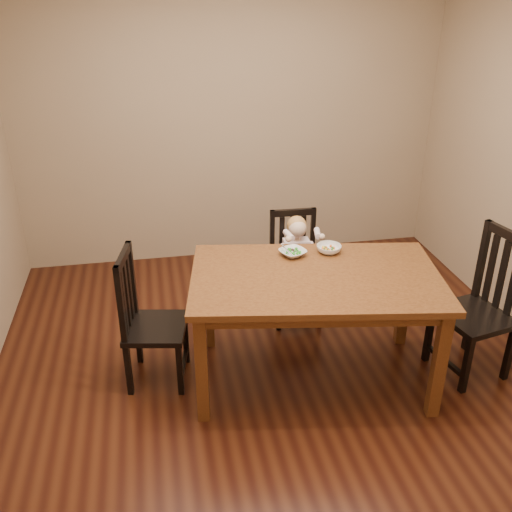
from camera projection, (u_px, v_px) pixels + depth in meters
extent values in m
cube|color=#3D1B0C|center=(276.00, 369.00, 4.13)|extent=(4.00, 4.00, 0.01)
cube|color=#957C5E|center=(231.00, 121.00, 5.30)|extent=(4.00, 0.01, 2.70)
cube|color=#957C5E|center=(423.00, 406.00, 1.77)|extent=(4.00, 0.01, 2.70)
cube|color=#44230F|center=(316.00, 278.00, 3.71)|extent=(1.76, 1.22, 0.04)
cube|color=#44230F|center=(316.00, 287.00, 3.74)|extent=(1.61, 1.07, 0.09)
cube|color=#44230F|center=(202.00, 369.00, 3.50)|extent=(0.09, 0.09, 0.77)
cube|color=#44230F|center=(439.00, 365.00, 3.53)|extent=(0.09, 0.09, 0.77)
cube|color=#44230F|center=(208.00, 301.00, 4.24)|extent=(0.09, 0.09, 0.77)
cube|color=#44230F|center=(404.00, 298.00, 4.27)|extent=(0.09, 0.09, 0.77)
cube|color=black|center=(296.00, 277.00, 4.59)|extent=(0.40, 0.38, 0.04)
cube|color=black|center=(310.00, 287.00, 4.84)|extent=(0.04, 0.04, 0.36)
cube|color=black|center=(271.00, 290.00, 4.79)|extent=(0.04, 0.04, 0.36)
cube|color=black|center=(320.00, 306.00, 4.56)|extent=(0.04, 0.04, 0.36)
cube|color=black|center=(279.00, 310.00, 4.51)|extent=(0.04, 0.04, 0.36)
cube|color=black|center=(313.00, 237.00, 4.64)|extent=(0.04, 0.04, 0.50)
cube|color=black|center=(272.00, 240.00, 4.59)|extent=(0.04, 0.04, 0.50)
cube|color=black|center=(293.00, 212.00, 4.51)|extent=(0.37, 0.04, 0.05)
cube|color=black|center=(303.00, 241.00, 4.64)|extent=(0.04, 0.02, 0.43)
cube|color=black|center=(292.00, 241.00, 4.62)|extent=(0.04, 0.02, 0.43)
cube|color=black|center=(282.00, 242.00, 4.61)|extent=(0.04, 0.02, 0.43)
cube|color=black|center=(156.00, 328.00, 3.86)|extent=(0.47, 0.49, 0.04)
cube|color=black|center=(139.00, 339.00, 4.12)|extent=(0.04, 0.04, 0.39)
cube|color=black|center=(129.00, 370.00, 3.80)|extent=(0.04, 0.04, 0.39)
cube|color=black|center=(186.00, 339.00, 4.12)|extent=(0.04, 0.04, 0.39)
cube|color=black|center=(180.00, 370.00, 3.80)|extent=(0.04, 0.04, 0.39)
cube|color=black|center=(132.00, 278.00, 3.90)|extent=(0.04, 0.04, 0.54)
cube|color=black|center=(121.00, 305.00, 3.57)|extent=(0.04, 0.04, 0.54)
cube|color=black|center=(123.00, 258.00, 3.63)|extent=(0.11, 0.40, 0.06)
cube|color=black|center=(130.00, 287.00, 3.84)|extent=(0.03, 0.05, 0.47)
cube|color=black|center=(127.00, 295.00, 3.75)|extent=(0.03, 0.05, 0.47)
cube|color=black|center=(124.00, 302.00, 3.66)|extent=(0.03, 0.05, 0.47)
cube|color=black|center=(473.00, 316.00, 3.93)|extent=(0.52, 0.54, 0.04)
cube|color=black|center=(509.00, 353.00, 3.94)|extent=(0.05, 0.05, 0.42)
cube|color=black|center=(469.00, 325.00, 4.26)|extent=(0.05, 0.05, 0.42)
cube|color=black|center=(466.00, 366.00, 3.81)|extent=(0.05, 0.05, 0.42)
cube|color=black|center=(429.00, 336.00, 4.13)|extent=(0.05, 0.05, 0.42)
cube|color=black|center=(482.00, 259.00, 4.02)|extent=(0.05, 0.05, 0.59)
cube|color=black|center=(510.00, 235.00, 3.74)|extent=(0.13, 0.43, 0.06)
cube|color=black|center=(502.00, 275.00, 3.87)|extent=(0.03, 0.05, 0.51)
cube|color=black|center=(491.00, 269.00, 3.96)|extent=(0.03, 0.05, 0.51)
imported|color=silver|center=(293.00, 253.00, 3.95)|extent=(0.23, 0.23, 0.04)
imported|color=silver|center=(329.00, 249.00, 3.99)|extent=(0.19, 0.19, 0.05)
cube|color=silver|center=(287.00, 250.00, 3.92)|extent=(0.07, 0.12, 0.05)
cube|color=silver|center=(287.00, 252.00, 3.92)|extent=(0.04, 0.04, 0.01)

